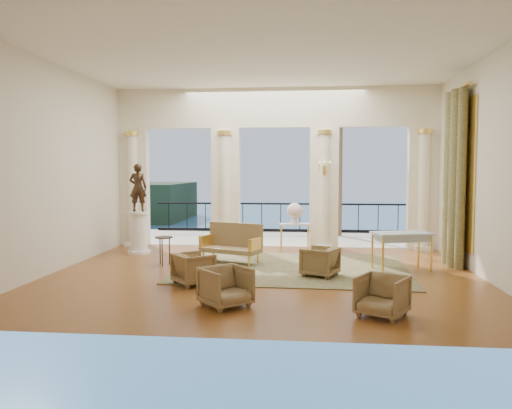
# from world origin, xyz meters

# --- Properties ---
(floor) EXTENTS (9.00, 9.00, 0.00)m
(floor) POSITION_xyz_m (0.00, 0.00, 0.00)
(floor) COLOR #4B3014
(floor) RESTS_ON ground
(room_walls) EXTENTS (9.00, 9.00, 9.00)m
(room_walls) POSITION_xyz_m (0.00, -1.12, 2.88)
(room_walls) COLOR beige
(room_walls) RESTS_ON ground
(arcade) EXTENTS (9.00, 0.56, 4.50)m
(arcade) POSITION_xyz_m (-0.00, 3.82, 2.58)
(arcade) COLOR #F4ECC7
(arcade) RESTS_ON ground
(terrace) EXTENTS (10.00, 3.60, 0.10)m
(terrace) POSITION_xyz_m (0.00, 5.80, -0.05)
(terrace) COLOR #B3A892
(terrace) RESTS_ON ground
(balustrade) EXTENTS (9.00, 0.06, 1.03)m
(balustrade) POSITION_xyz_m (0.00, 7.40, 0.41)
(balustrade) COLOR black
(balustrade) RESTS_ON terrace
(palm_tree) EXTENTS (2.00, 2.00, 4.50)m
(palm_tree) POSITION_xyz_m (2.00, 6.60, 4.09)
(palm_tree) COLOR #4C3823
(palm_tree) RESTS_ON terrace
(headland) EXTENTS (22.00, 18.00, 6.00)m
(headland) POSITION_xyz_m (-30.00, 70.00, -3.00)
(headland) COLOR black
(headland) RESTS_ON sea
(sea) EXTENTS (160.00, 160.00, 0.00)m
(sea) POSITION_xyz_m (0.00, 60.00, -6.00)
(sea) COLOR #264E86
(sea) RESTS_ON ground
(curtain) EXTENTS (0.33, 1.40, 4.09)m
(curtain) POSITION_xyz_m (4.28, 1.50, 2.02)
(curtain) COLOR #4C4526
(curtain) RESTS_ON ground
(window_frame) EXTENTS (0.04, 1.60, 3.40)m
(window_frame) POSITION_xyz_m (4.47, 1.50, 2.10)
(window_frame) COLOR #EDC04E
(window_frame) RESTS_ON room_walls
(wall_sconce) EXTENTS (0.30, 0.11, 0.33)m
(wall_sconce) POSITION_xyz_m (1.40, 3.51, 2.23)
(wall_sconce) COLOR #EDC04E
(wall_sconce) RESTS_ON arcade
(rug) EXTENTS (5.14, 4.05, 0.02)m
(rug) POSITION_xyz_m (0.61, 0.80, 0.01)
(rug) COLOR #333518
(rug) RESTS_ON ground
(armchair_a) EXTENTS (0.95, 0.95, 0.71)m
(armchair_a) POSITION_xyz_m (-0.38, -2.47, 0.36)
(armchair_a) COLOR #493B21
(armchair_a) RESTS_ON ground
(armchair_b) EXTENTS (0.90, 0.88, 0.69)m
(armchair_b) POSITION_xyz_m (2.06, -2.77, 0.35)
(armchair_b) COLOR #493B21
(armchair_b) RESTS_ON ground
(armchair_c) EXTENTS (0.84, 0.86, 0.68)m
(armchair_c) POSITION_xyz_m (1.20, -0.00, 0.34)
(armchair_c) COLOR #493B21
(armchair_c) RESTS_ON ground
(armchair_d) EXTENTS (0.90, 0.91, 0.68)m
(armchair_d) POSITION_xyz_m (-1.24, -0.99, 0.34)
(armchair_d) COLOR #493B21
(armchair_d) RESTS_ON ground
(settee) EXTENTS (1.54, 1.06, 0.94)m
(settee) POSITION_xyz_m (-0.84, 1.34, 0.46)
(settee) COLOR #493B21
(settee) RESTS_ON ground
(game_table) EXTENTS (1.37, 0.98, 0.84)m
(game_table) POSITION_xyz_m (3.00, 0.80, 0.76)
(game_table) COLOR #A4BED0
(game_table) RESTS_ON ground
(pedestal) EXTENTS (0.61, 0.61, 1.12)m
(pedestal) POSITION_xyz_m (-3.50, 2.38, 0.54)
(pedestal) COLOR silver
(pedestal) RESTS_ON ground
(statue) EXTENTS (0.48, 0.33, 1.26)m
(statue) POSITION_xyz_m (-3.50, 2.38, 1.75)
(statue) COLOR #2F2115
(statue) RESTS_ON pedestal
(console_table) EXTENTS (0.86, 0.46, 0.77)m
(console_table) POSITION_xyz_m (0.60, 3.05, 0.64)
(console_table) COLOR silver
(console_table) RESTS_ON ground
(urn) EXTENTS (0.42, 0.42, 0.55)m
(urn) POSITION_xyz_m (0.60, 3.05, 1.09)
(urn) COLOR silver
(urn) RESTS_ON console_table
(side_table) EXTENTS (0.41, 0.41, 0.66)m
(side_table) POSITION_xyz_m (-2.38, 0.87, 0.57)
(side_table) COLOR black
(side_table) RESTS_ON ground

